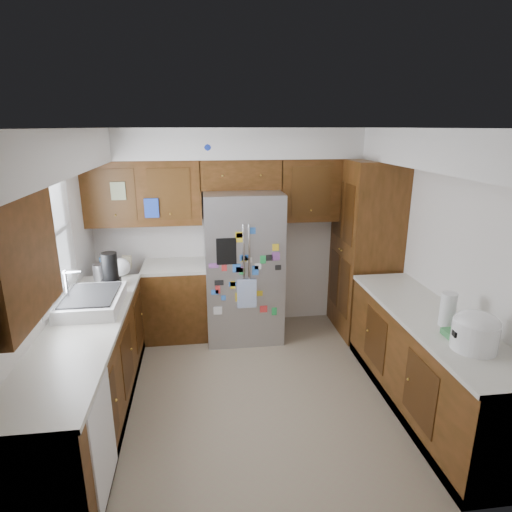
# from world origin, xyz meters

# --- Properties ---
(floor) EXTENTS (3.60, 3.60, 0.00)m
(floor) POSITION_xyz_m (0.00, 0.00, 0.00)
(floor) COLOR gray
(floor) RESTS_ON ground
(room_shell) EXTENTS (3.64, 3.24, 2.52)m
(room_shell) POSITION_xyz_m (-0.11, 0.36, 1.82)
(room_shell) COLOR silver
(room_shell) RESTS_ON ground
(left_counter_run) EXTENTS (1.36, 3.20, 0.92)m
(left_counter_run) POSITION_xyz_m (-1.36, 0.03, 0.43)
(left_counter_run) COLOR #3A240B
(left_counter_run) RESTS_ON ground
(right_counter_run) EXTENTS (0.63, 2.25, 0.92)m
(right_counter_run) POSITION_xyz_m (1.50, -0.47, 0.42)
(right_counter_run) COLOR #3A240B
(right_counter_run) RESTS_ON ground
(pantry) EXTENTS (0.60, 0.90, 2.15)m
(pantry) POSITION_xyz_m (1.50, 1.15, 1.07)
(pantry) COLOR #3A240B
(pantry) RESTS_ON ground
(fridge) EXTENTS (0.90, 0.79, 1.80)m
(fridge) POSITION_xyz_m (-0.00, 1.20, 0.90)
(fridge) COLOR gray
(fridge) RESTS_ON ground
(bridge_cabinet) EXTENTS (0.96, 0.34, 0.35)m
(bridge_cabinet) POSITION_xyz_m (0.00, 1.43, 1.98)
(bridge_cabinet) COLOR #3A240B
(bridge_cabinet) RESTS_ON fridge
(fridge_top_items) EXTENTS (0.79, 0.33, 0.28)m
(fridge_top_items) POSITION_xyz_m (-0.17, 1.38, 2.27)
(fridge_top_items) COLOR #1630AA
(fridge_top_items) RESTS_ON bridge_cabinet
(sink_assembly) EXTENTS (0.52, 0.70, 0.37)m
(sink_assembly) POSITION_xyz_m (-1.50, 0.10, 0.99)
(sink_assembly) COLOR white
(sink_assembly) RESTS_ON left_counter_run
(left_counter_clutter) EXTENTS (0.36, 0.91, 0.38)m
(left_counter_clutter) POSITION_xyz_m (-1.44, 0.81, 1.05)
(left_counter_clutter) COLOR black
(left_counter_clutter) RESTS_ON left_counter_run
(rice_cooker) EXTENTS (0.34, 0.33, 0.29)m
(rice_cooker) POSITION_xyz_m (1.50, -1.05, 1.07)
(rice_cooker) COLOR white
(rice_cooker) RESTS_ON right_counter_run
(paper_towel) EXTENTS (0.13, 0.13, 0.28)m
(paper_towel) POSITION_xyz_m (1.52, -0.65, 1.06)
(paper_towel) COLOR white
(paper_towel) RESTS_ON right_counter_run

